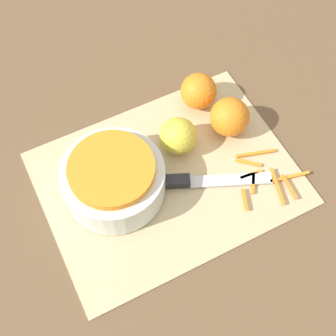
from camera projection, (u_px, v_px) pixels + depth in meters
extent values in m
plane|color=brown|center=(168.00, 178.00, 0.80)|extent=(4.00, 4.00, 0.00)
cube|color=#CCB284|center=(168.00, 178.00, 0.80)|extent=(0.42, 0.32, 0.01)
cylinder|color=silver|center=(114.00, 180.00, 0.76)|extent=(0.17, 0.17, 0.06)
cylinder|color=orange|center=(111.00, 169.00, 0.73)|extent=(0.14, 0.14, 0.02)
cube|color=#232328|center=(159.00, 182.00, 0.78)|extent=(0.10, 0.06, 0.02)
cube|color=silver|center=(231.00, 180.00, 0.79)|extent=(0.14, 0.08, 0.00)
sphere|color=orange|center=(199.00, 91.00, 0.85)|extent=(0.07, 0.07, 0.07)
sphere|color=orange|center=(230.00, 117.00, 0.82)|extent=(0.07, 0.07, 0.07)
sphere|color=gold|center=(178.00, 136.00, 0.80)|extent=(0.06, 0.06, 0.06)
cube|color=orange|center=(290.00, 177.00, 0.79)|extent=(0.07, 0.02, 0.00)
cube|color=orange|center=(256.00, 153.00, 0.82)|extent=(0.07, 0.03, 0.00)
cube|color=orange|center=(289.00, 187.00, 0.78)|extent=(0.01, 0.05, 0.00)
cube|color=orange|center=(253.00, 184.00, 0.79)|extent=(0.03, 0.03, 0.00)
cube|color=orange|center=(277.00, 186.00, 0.78)|extent=(0.02, 0.07, 0.00)
cube|color=orange|center=(245.00, 199.00, 0.77)|extent=(0.02, 0.04, 0.00)
cube|color=orange|center=(251.00, 174.00, 0.80)|extent=(0.04, 0.01, 0.00)
cube|color=orange|center=(248.00, 162.00, 0.81)|extent=(0.04, 0.03, 0.00)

